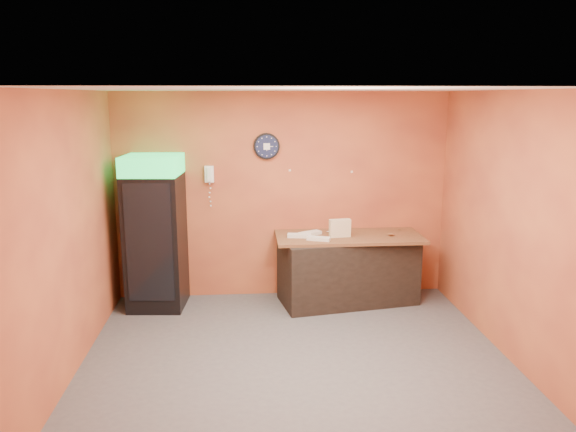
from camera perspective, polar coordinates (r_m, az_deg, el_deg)
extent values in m
plane|color=#47474C|center=(6.19, 0.80, -14.13)|extent=(4.50, 4.50, 0.00)
cube|color=#CC6A39|center=(7.66, -0.56, 2.07)|extent=(4.50, 0.02, 2.80)
cube|color=#CC6A39|center=(5.95, -21.31, -1.74)|extent=(0.02, 4.00, 2.80)
cube|color=#CC6A39|center=(6.33, 21.57, -0.96)|extent=(0.02, 4.00, 2.80)
cube|color=white|center=(5.55, 0.88, 12.75)|extent=(4.50, 4.00, 0.02)
cube|color=black|center=(7.51, -13.26, -2.56)|extent=(0.76, 0.76, 1.75)
cube|color=green|center=(7.32, -13.64, 5.05)|extent=(0.76, 0.76, 0.25)
cube|color=black|center=(7.14, -13.48, -2.70)|extent=(0.58, 0.07, 1.50)
cube|color=black|center=(7.62, 6.10, -5.47)|extent=(1.88, 1.08, 0.89)
cylinder|color=black|center=(7.54, -2.19, 7.10)|extent=(0.35, 0.05, 0.35)
cylinder|color=#0F1433|center=(7.51, -2.18, 7.08)|extent=(0.30, 0.01, 0.30)
cube|color=white|center=(7.50, -2.17, 7.07)|extent=(0.09, 0.00, 0.09)
cube|color=white|center=(7.57, -8.00, 4.24)|extent=(0.12, 0.07, 0.22)
cube|color=white|center=(7.52, -8.02, 4.19)|extent=(0.05, 0.04, 0.18)
cube|color=brown|center=(7.49, 6.18, -2.09)|extent=(1.93, 0.87, 0.04)
cube|color=beige|center=(7.38, 5.29, -1.90)|extent=(0.29, 0.13, 0.06)
cube|color=beige|center=(7.37, 5.30, -1.46)|extent=(0.29, 0.13, 0.06)
cube|color=beige|center=(7.35, 5.30, -1.01)|extent=(0.29, 0.13, 0.06)
cube|color=beige|center=(7.34, 5.31, -0.57)|extent=(0.29, 0.13, 0.06)
cube|color=silver|center=(7.33, 1.16, -2.00)|extent=(0.32, 0.17, 0.04)
cube|color=silver|center=(7.19, 3.14, -2.30)|extent=(0.32, 0.21, 0.04)
cube|color=silver|center=(7.46, 2.25, -1.76)|extent=(0.33, 0.26, 0.04)
cylinder|color=silver|center=(7.64, 4.96, -1.43)|extent=(0.05, 0.05, 0.05)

